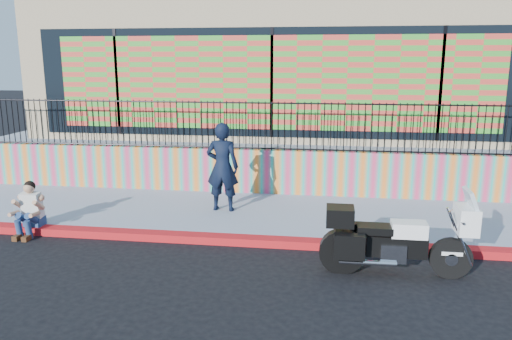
# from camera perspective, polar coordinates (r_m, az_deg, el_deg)

# --- Properties ---
(ground) EXTENTS (90.00, 90.00, 0.00)m
(ground) POSITION_cam_1_polar(r_m,az_deg,el_deg) (9.61, -1.09, -8.48)
(ground) COLOR black
(ground) RESTS_ON ground
(red_curb) EXTENTS (16.00, 0.30, 0.15)m
(red_curb) POSITION_cam_1_polar(r_m,az_deg,el_deg) (9.58, -1.09, -8.06)
(red_curb) COLOR #B31A0C
(red_curb) RESTS_ON ground
(sidewalk) EXTENTS (16.00, 3.00, 0.15)m
(sidewalk) POSITION_cam_1_polar(r_m,az_deg,el_deg) (11.13, 0.28, -5.11)
(sidewalk) COLOR #868FA1
(sidewalk) RESTS_ON ground
(mural_wall) EXTENTS (16.00, 0.20, 1.10)m
(mural_wall) POSITION_cam_1_polar(r_m,az_deg,el_deg) (12.50, 1.30, -0.18)
(mural_wall) COLOR #DB3966
(mural_wall) RESTS_ON sidewalk
(metal_fence) EXTENTS (15.80, 0.04, 1.20)m
(metal_fence) POSITION_cam_1_polar(r_m,az_deg,el_deg) (12.30, 1.32, 5.05)
(metal_fence) COLOR black
(metal_fence) RESTS_ON mural_wall
(elevated_platform) EXTENTS (16.00, 10.00, 1.25)m
(elevated_platform) POSITION_cam_1_polar(r_m,az_deg,el_deg) (17.49, 3.32, 3.20)
(elevated_platform) COLOR #868FA1
(elevated_platform) RESTS_ON ground
(storefront_building) EXTENTS (14.00, 8.06, 4.00)m
(storefront_building) POSITION_cam_1_polar(r_m,az_deg,el_deg) (17.05, 3.36, 11.81)
(storefront_building) COLOR tan
(storefront_building) RESTS_ON elevated_platform
(police_motorcycle) EXTENTS (2.39, 0.79, 1.49)m
(police_motorcycle) POSITION_cam_1_polar(r_m,az_deg,el_deg) (8.41, 15.44, -7.54)
(police_motorcycle) COLOR black
(police_motorcycle) RESTS_ON ground
(police_officer) EXTENTS (0.73, 0.49, 1.97)m
(police_officer) POSITION_cam_1_polar(r_m,az_deg,el_deg) (10.99, -3.86, 0.36)
(police_officer) COLOR black
(police_officer) RESTS_ON sidewalk
(seated_man) EXTENTS (0.54, 0.71, 1.06)m
(seated_man) POSITION_cam_1_polar(r_m,az_deg,el_deg) (10.91, -24.59, -4.58)
(seated_man) COLOR navy
(seated_man) RESTS_ON ground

